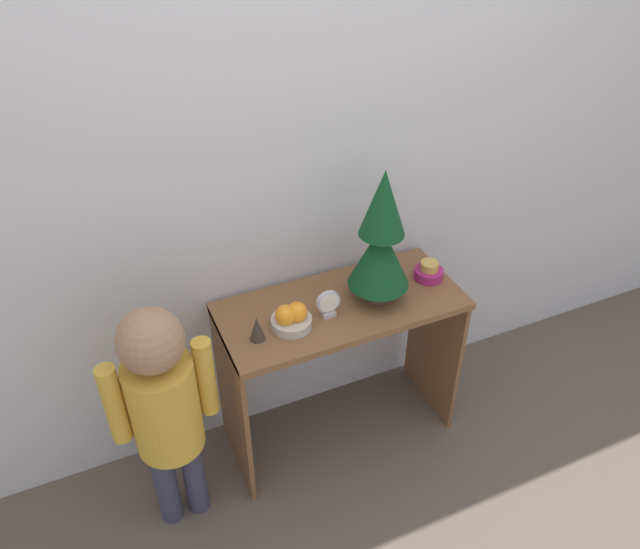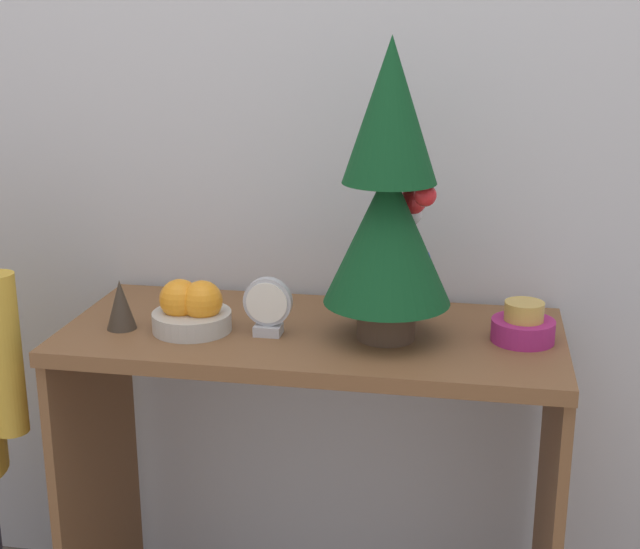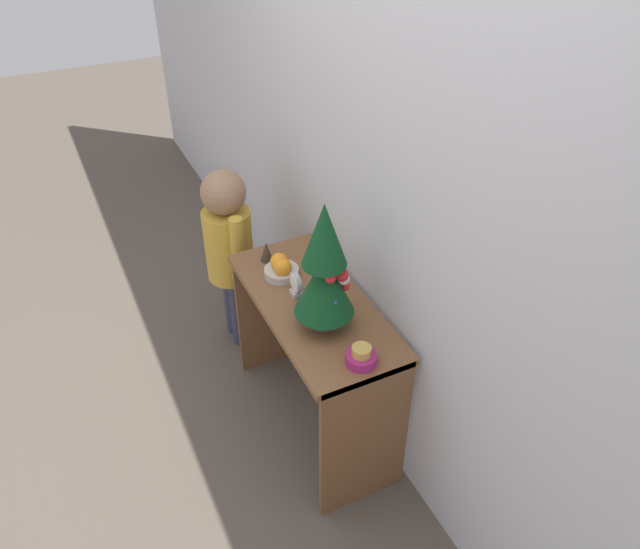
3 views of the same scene
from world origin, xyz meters
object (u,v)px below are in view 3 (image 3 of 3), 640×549
(fruit_bowl, at_px, (281,268))
(child_figure, at_px, (228,241))
(mini_tree, at_px, (324,270))
(singing_bowl, at_px, (361,357))
(figurine, at_px, (266,251))
(desk_clock, at_px, (296,284))

(fruit_bowl, xyz_separation_m, child_figure, (-0.52, -0.08, -0.14))
(fruit_bowl, bearing_deg, mini_tree, 4.02)
(mini_tree, relative_size, singing_bowl, 4.69)
(figurine, bearing_deg, desk_clock, 3.31)
(singing_bowl, xyz_separation_m, desk_clock, (-0.48, -0.05, 0.03))
(singing_bowl, bearing_deg, desk_clock, -173.72)
(fruit_bowl, height_order, desk_clock, desk_clock)
(mini_tree, xyz_separation_m, figurine, (-0.52, -0.04, -0.22))
(child_figure, bearing_deg, singing_bowl, 6.73)
(mini_tree, height_order, child_figure, mini_tree)
(desk_clock, relative_size, child_figure, 0.11)
(desk_clock, distance_m, figurine, 0.29)
(desk_clock, bearing_deg, fruit_bowl, -179.02)
(singing_bowl, bearing_deg, child_figure, -173.27)
(desk_clock, distance_m, child_figure, 0.69)
(singing_bowl, height_order, figurine, figurine)
(singing_bowl, relative_size, child_figure, 0.11)
(fruit_bowl, distance_m, figurine, 0.14)
(desk_clock, bearing_deg, singing_bowl, 6.28)
(desk_clock, xyz_separation_m, child_figure, (-0.67, -0.08, -0.15))
(desk_clock, bearing_deg, figurine, -176.69)
(figurine, height_order, child_figure, child_figure)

